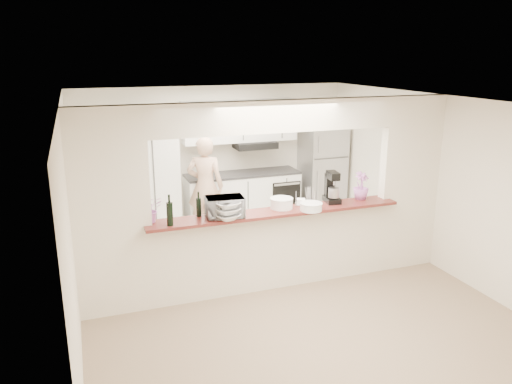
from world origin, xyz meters
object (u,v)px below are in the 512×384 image
toaster_oven (225,207)px  stand_mixer (332,188)px  refrigerator (322,171)px  person (205,187)px

toaster_oven → stand_mixer: 1.56m
refrigerator → person: (-2.41, -0.38, 0.01)m
toaster_oven → stand_mixer: bearing=9.4°
stand_mixer → person: size_ratio=0.25×
toaster_oven → person: size_ratio=0.27×
refrigerator → toaster_oven: refrigerator is taller
stand_mixer → refrigerator: bearing=65.1°
refrigerator → toaster_oven: 3.88m
refrigerator → stand_mixer: 2.88m
refrigerator → person: bearing=-171.0°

